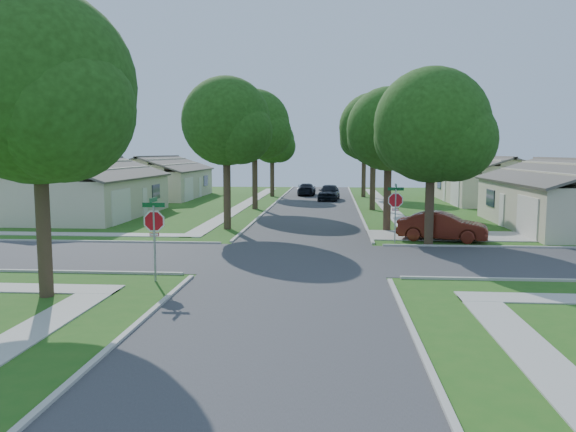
% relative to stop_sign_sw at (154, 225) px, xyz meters
% --- Properties ---
extents(ground, '(100.00, 100.00, 0.00)m').
position_rel_stop_sign_sw_xyz_m(ground, '(4.70, 4.70, -2.03)').
color(ground, '#255918').
rests_on(ground, ground).
extents(road_ns, '(7.00, 100.00, 0.02)m').
position_rel_stop_sign_sw_xyz_m(road_ns, '(4.70, 4.70, -2.03)').
color(road_ns, '#333335').
rests_on(road_ns, ground).
extents(sidewalk_ne, '(1.20, 40.00, 0.04)m').
position_rel_stop_sign_sw_xyz_m(sidewalk_ne, '(10.80, 30.70, -2.01)').
color(sidewalk_ne, '#9E9B91').
rests_on(sidewalk_ne, ground).
extents(sidewalk_nw, '(1.20, 40.00, 0.04)m').
position_rel_stop_sign_sw_xyz_m(sidewalk_nw, '(-1.40, 30.70, -2.01)').
color(sidewalk_nw, '#9E9B91').
rests_on(sidewalk_nw, ground).
extents(driveway, '(8.80, 3.60, 0.05)m').
position_rel_stop_sign_sw_xyz_m(driveway, '(12.60, 11.80, -2.01)').
color(driveway, '#9E9B91').
rests_on(driveway, ground).
extents(stop_sign_sw, '(1.05, 0.80, 2.98)m').
position_rel_stop_sign_sw_xyz_m(stop_sign_sw, '(0.00, 0.00, 0.00)').
color(stop_sign_sw, gray).
rests_on(stop_sign_sw, ground).
extents(stop_sign_ne, '(1.05, 0.80, 2.98)m').
position_rel_stop_sign_sw_xyz_m(stop_sign_ne, '(9.40, 9.40, 0.00)').
color(stop_sign_ne, gray).
rests_on(stop_sign_ne, ground).
extents(tree_e_near, '(4.97, 4.80, 8.28)m').
position_rel_stop_sign_sw_xyz_m(tree_e_near, '(9.45, 13.71, 3.61)').
color(tree_e_near, '#38281C').
rests_on(tree_e_near, ground).
extents(tree_e_mid, '(5.59, 5.40, 9.21)m').
position_rel_stop_sign_sw_xyz_m(tree_e_mid, '(9.46, 25.71, 4.22)').
color(tree_e_mid, '#38281C').
rests_on(tree_e_mid, ground).
extents(tree_e_far, '(5.17, 5.00, 8.72)m').
position_rel_stop_sign_sw_xyz_m(tree_e_far, '(9.45, 38.71, 3.95)').
color(tree_e_far, '#38281C').
rests_on(tree_e_far, ground).
extents(tree_w_near, '(5.38, 5.20, 8.97)m').
position_rel_stop_sign_sw_xyz_m(tree_w_near, '(0.06, 13.71, 4.08)').
color(tree_w_near, '#38281C').
rests_on(tree_w_near, ground).
extents(tree_w_mid, '(5.80, 5.60, 9.56)m').
position_rel_stop_sign_sw_xyz_m(tree_w_mid, '(0.06, 25.71, 4.46)').
color(tree_w_mid, '#38281C').
rests_on(tree_w_mid, ground).
extents(tree_w_far, '(4.76, 4.60, 8.04)m').
position_rel_stop_sign_sw_xyz_m(tree_w_far, '(0.05, 38.71, 3.48)').
color(tree_w_far, '#38281C').
rests_on(tree_w_far, ground).
extents(tree_sw_corner, '(6.21, 6.00, 9.55)m').
position_rel_stop_sign_sw_xyz_m(tree_sw_corner, '(-2.74, -2.29, 4.23)').
color(tree_sw_corner, '#38281C').
rests_on(tree_sw_corner, ground).
extents(tree_ne_corner, '(5.80, 5.60, 8.66)m').
position_rel_stop_sign_sw_xyz_m(tree_ne_corner, '(11.06, 8.91, 3.56)').
color(tree_ne_corner, '#38281C').
rests_on(tree_ne_corner, ground).
extents(house_ne_near, '(8.42, 13.60, 4.23)m').
position_rel_stop_sign_sw_xyz_m(house_ne_near, '(20.69, 15.70, -0.51)').
color(house_ne_near, '#B4AB8E').
rests_on(house_ne_near, ground).
extents(house_ne_far, '(8.42, 13.60, 4.23)m').
position_rel_stop_sign_sw_xyz_m(house_ne_far, '(20.69, 33.70, -0.51)').
color(house_ne_far, '#B4AB8E').
rests_on(house_ne_far, ground).
extents(house_nw_near, '(8.42, 13.60, 4.23)m').
position_rel_stop_sign_sw_xyz_m(house_nw_near, '(-11.29, 19.70, -0.51)').
color(house_nw_near, '#B4AB8E').
rests_on(house_nw_near, ground).
extents(house_nw_far, '(8.42, 13.60, 4.23)m').
position_rel_stop_sign_sw_xyz_m(house_nw_far, '(-11.29, 36.70, -0.51)').
color(house_nw_far, '#B4AB8E').
rests_on(house_nw_far, ground).
extents(car_driveway, '(4.78, 2.74, 1.49)m').
position_rel_stop_sign_sw_xyz_m(car_driveway, '(11.90, 10.20, -1.29)').
color(car_driveway, '#5A1C12').
rests_on(car_driveway, ground).
extents(car_curb_east, '(2.25, 4.73, 1.56)m').
position_rel_stop_sign_sw_xyz_m(car_curb_east, '(5.90, 34.37, -1.25)').
color(car_curb_east, black).
rests_on(car_curb_east, ground).
extents(car_curb_west, '(1.84, 4.45, 1.29)m').
position_rel_stop_sign_sw_xyz_m(car_curb_west, '(3.50, 40.37, -1.39)').
color(car_curb_west, black).
rests_on(car_curb_west, ground).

